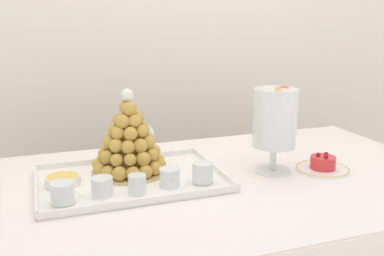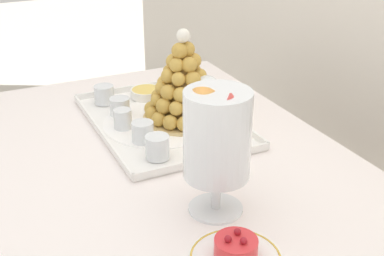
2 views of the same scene
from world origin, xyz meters
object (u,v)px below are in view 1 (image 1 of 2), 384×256
dessert_cup_right (203,173)px  creme_brulee_ramekin (63,180)px  dessert_cup_left (63,194)px  dessert_cup_centre (137,185)px  macaron_goblet (274,119)px  serving_tray (131,180)px  fruit_tart_plate (323,166)px  wine_glass (143,137)px  croquembouche (129,142)px  dessert_cup_mid_right (170,178)px  dessert_cup_mid_left (102,187)px

dessert_cup_right → creme_brulee_ramekin: (-0.39, 0.12, -0.01)m
dessert_cup_left → creme_brulee_ramekin: (0.01, 0.14, -0.01)m
dessert_cup_centre → macaron_goblet: (0.46, 0.06, 0.14)m
dessert_cup_centre → serving_tray: bearing=87.0°
macaron_goblet → fruit_tart_plate: (0.16, -0.05, -0.16)m
dessert_cup_centre → wine_glass: 0.25m
dessert_cup_centre → wine_glass: size_ratio=0.37×
croquembouche → dessert_cup_centre: croquembouche is taller
dessert_cup_left → macaron_goblet: bearing=4.5°
serving_tray → dessert_cup_right: 0.22m
dessert_cup_mid_right → fruit_tart_plate: size_ratio=0.34×
dessert_cup_mid_left → creme_brulee_ramekin: bearing=128.8°
croquembouche → dessert_cup_left: (-0.22, -0.17, -0.07)m
croquembouche → creme_brulee_ramekin: bearing=-169.7°
creme_brulee_ramekin → macaron_goblet: 0.67m
creme_brulee_ramekin → wine_glass: size_ratio=0.68×
dessert_cup_mid_left → dessert_cup_right: bearing=0.1°
dessert_cup_left → wine_glass: (0.27, 0.22, 0.07)m
dessert_cup_left → wine_glass: bearing=39.1°
dessert_cup_mid_right → dessert_cup_right: (0.10, 0.00, 0.00)m
croquembouche → dessert_cup_centre: size_ratio=4.83×
dessert_cup_left → wine_glass: wine_glass is taller
dessert_cup_left → dessert_cup_centre: same height
croquembouche → dessert_cup_right: 0.25m
dessert_cup_right → fruit_tart_plate: (0.41, -0.01, -0.02)m
croquembouche → fruit_tart_plate: 0.63m
dessert_cup_centre → creme_brulee_ramekin: 0.24m
dessert_cup_mid_left → macaron_goblet: 0.57m
serving_tray → croquembouche: size_ratio=2.06×
dessert_cup_centre → dessert_cup_mid_right: same height
dessert_cup_left → fruit_tart_plate: 0.82m
dessert_cup_right → wine_glass: (-0.13, 0.20, 0.07)m
dessert_cup_centre → dessert_cup_left: bearing=178.2°
dessert_cup_mid_left → dessert_cup_mid_right: size_ratio=1.02×
dessert_cup_mid_left → dessert_cup_mid_right: (0.19, -0.00, 0.00)m
croquembouche → creme_brulee_ramekin: size_ratio=2.61×
croquembouche → creme_brulee_ramekin: 0.23m
serving_tray → dessert_cup_centre: 0.12m
serving_tray → dessert_cup_left: bearing=-151.7°
dessert_cup_centre → fruit_tart_plate: size_ratio=0.32×
creme_brulee_ramekin → macaron_goblet: (0.65, -0.08, 0.15)m
dessert_cup_left → macaron_goblet: size_ratio=0.21×
serving_tray → dessert_cup_mid_left: 0.14m
dessert_cup_centre → dessert_cup_right: (0.20, 0.02, 0.00)m
dessert_cup_left → wine_glass: size_ratio=0.41×
dessert_cup_right → macaron_goblet: (0.25, 0.04, 0.14)m
creme_brulee_ramekin → fruit_tart_plate: bearing=-9.3°
dessert_cup_mid_left → macaron_goblet: size_ratio=0.21×
croquembouche → dessert_cup_mid_right: bearing=-62.1°
croquembouche → dessert_cup_mid_right: (0.08, -0.16, -0.08)m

